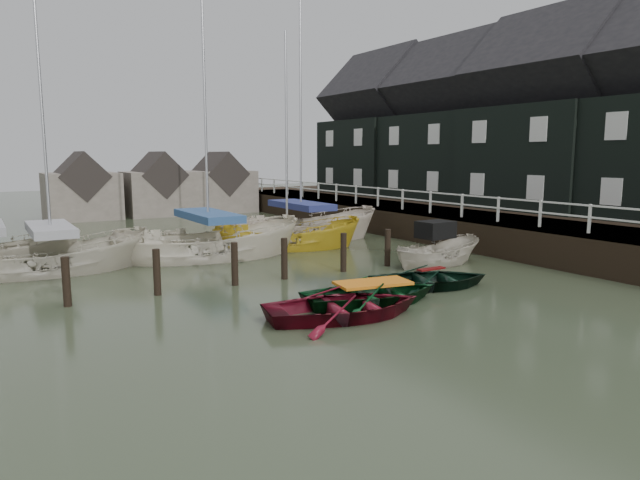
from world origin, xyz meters
TOP-DOWN VIEW (x-y plane):
  - ground at (0.00, 0.00)m, footprint 120.00×120.00m
  - pier at (9.48, 10.00)m, footprint 3.04×32.00m
  - land_strip at (15.00, 10.00)m, footprint 14.00×38.00m
  - quay_houses at (14.99, 8.66)m, footprint 6.52×28.14m
  - mooring_pilings at (-1.11, 3.00)m, footprint 13.72×0.22m
  - far_sheds at (0.83, 26.00)m, footprint 14.00×4.08m
  - rowboat_red at (-2.02, -1.92)m, footprint 4.74×3.81m
  - rowboat_green at (-0.55, -1.13)m, footprint 4.47×3.52m
  - rowboat_dkgreen at (2.21, -0.50)m, footprint 4.52×3.85m
  - motorboat at (5.01, 2.20)m, footprint 4.19×1.78m
  - sailboat_a at (-7.78, 8.23)m, footprint 6.92×2.83m
  - sailboat_b at (-2.00, 8.06)m, footprint 7.99×4.09m
  - sailboat_c at (1.90, 8.63)m, footprint 7.06×4.87m
  - sailboat_d at (3.59, 10.34)m, footprint 8.13×4.92m

SIDE VIEW (x-z plane):
  - ground at x=0.00m, z-range 0.00..0.00m
  - land_strip at x=15.00m, z-range -0.75..0.75m
  - rowboat_red at x=-2.02m, z-range -0.44..0.44m
  - rowboat_green at x=-0.55m, z-range -0.42..0.42m
  - rowboat_dkgreen at x=2.21m, z-range -0.40..0.40m
  - sailboat_c at x=1.90m, z-range -5.33..5.35m
  - sailboat_d at x=3.59m, z-range -6.30..6.42m
  - sailboat_a at x=-7.78m, z-range -5.38..5.50m
  - sailboat_b at x=-2.00m, z-range -6.39..6.51m
  - motorboat at x=5.01m, z-range -1.12..1.33m
  - mooring_pilings at x=-1.11m, z-range -0.40..1.40m
  - pier at x=9.48m, z-range -0.64..2.06m
  - far_sheds at x=0.83m, z-range -0.34..4.06m
  - quay_houses at x=14.99m, z-range 0.68..10.68m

